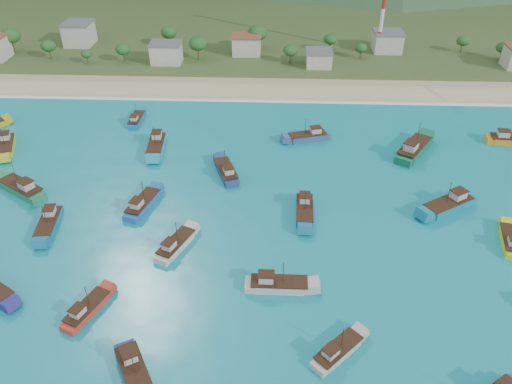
{
  "coord_description": "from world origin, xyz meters",
  "views": [
    {
      "loc": [
        5.27,
        -65.07,
        59.86
      ],
      "look_at": [
        1.78,
        18.0,
        3.0
      ],
      "focal_mm": 35.0,
      "sensor_mm": 36.0,
      "label": 1
    }
  ],
  "objects_px": {
    "boat_9": "(278,285)",
    "boat_22": "(510,241)",
    "boat_6": "(449,205)",
    "boat_18": "(156,146)",
    "boat_0": "(134,373)",
    "boat_19": "(511,140)",
    "boat_28": "(143,205)",
    "boat_4": "(304,211)",
    "boat_7": "(6,146)",
    "boat_26": "(338,352)",
    "boat_29": "(176,246)",
    "boat_2": "(22,189)",
    "boat_15": "(87,310)",
    "boat_5": "(226,172)",
    "boat_10": "(414,150)",
    "boat_30": "(49,224)",
    "boat_13": "(308,137)",
    "boat_21": "(137,120)"
  },
  "relations": [
    {
      "from": "boat_4",
      "to": "boat_7",
      "type": "relative_size",
      "value": 0.93
    },
    {
      "from": "boat_0",
      "to": "boat_26",
      "type": "distance_m",
      "value": 28.64
    },
    {
      "from": "boat_9",
      "to": "boat_18",
      "type": "relative_size",
      "value": 0.88
    },
    {
      "from": "boat_21",
      "to": "boat_19",
      "type": "bearing_deg",
      "value": -3.81
    },
    {
      "from": "boat_6",
      "to": "boat_22",
      "type": "height_order",
      "value": "boat_6"
    },
    {
      "from": "boat_18",
      "to": "boat_29",
      "type": "relative_size",
      "value": 1.17
    },
    {
      "from": "boat_2",
      "to": "boat_9",
      "type": "xyz_separation_m",
      "value": [
        54.31,
        -25.97,
        -0.18
      ]
    },
    {
      "from": "boat_0",
      "to": "boat_19",
      "type": "distance_m",
      "value": 103.84
    },
    {
      "from": "boat_26",
      "to": "boat_29",
      "type": "distance_m",
      "value": 35.14
    },
    {
      "from": "boat_10",
      "to": "boat_9",
      "type": "bearing_deg",
      "value": -91.47
    },
    {
      "from": "boat_7",
      "to": "boat_29",
      "type": "height_order",
      "value": "boat_7"
    },
    {
      "from": "boat_10",
      "to": "boat_28",
      "type": "height_order",
      "value": "boat_10"
    },
    {
      "from": "boat_19",
      "to": "boat_26",
      "type": "relative_size",
      "value": 1.4
    },
    {
      "from": "boat_0",
      "to": "boat_28",
      "type": "bearing_deg",
      "value": -108.48
    },
    {
      "from": "boat_18",
      "to": "boat_19",
      "type": "xyz_separation_m",
      "value": [
        87.04,
        6.45,
        -0.04
      ]
    },
    {
      "from": "boat_13",
      "to": "boat_30",
      "type": "distance_m",
      "value": 63.63
    },
    {
      "from": "boat_7",
      "to": "boat_15",
      "type": "relative_size",
      "value": 1.24
    },
    {
      "from": "boat_9",
      "to": "boat_18",
      "type": "height_order",
      "value": "boat_18"
    },
    {
      "from": "boat_4",
      "to": "boat_18",
      "type": "xyz_separation_m",
      "value": [
        -34.93,
        24.91,
        0.1
      ]
    },
    {
      "from": "boat_13",
      "to": "boat_22",
      "type": "bearing_deg",
      "value": -154.96
    },
    {
      "from": "boat_6",
      "to": "boat_28",
      "type": "height_order",
      "value": "boat_6"
    },
    {
      "from": "boat_9",
      "to": "boat_22",
      "type": "xyz_separation_m",
      "value": [
        42.7,
        13.2,
        -0.11
      ]
    },
    {
      "from": "boat_6",
      "to": "boat_13",
      "type": "height_order",
      "value": "boat_6"
    },
    {
      "from": "boat_7",
      "to": "boat_10",
      "type": "distance_m",
      "value": 98.27
    },
    {
      "from": "boat_10",
      "to": "boat_7",
      "type": "bearing_deg",
      "value": -145.44
    },
    {
      "from": "boat_28",
      "to": "boat_0",
      "type": "bearing_deg",
      "value": -62.54
    },
    {
      "from": "boat_0",
      "to": "boat_15",
      "type": "relative_size",
      "value": 1.13
    },
    {
      "from": "boat_5",
      "to": "boat_19",
      "type": "height_order",
      "value": "boat_19"
    },
    {
      "from": "boat_9",
      "to": "boat_19",
      "type": "xyz_separation_m",
      "value": [
        57.32,
        52.24,
        0.09
      ]
    },
    {
      "from": "boat_18",
      "to": "boat_2",
      "type": "bearing_deg",
      "value": 34.33
    },
    {
      "from": "boat_10",
      "to": "boat_29",
      "type": "bearing_deg",
      "value": -110.69
    },
    {
      "from": "boat_2",
      "to": "boat_18",
      "type": "distance_m",
      "value": 31.58
    },
    {
      "from": "boat_6",
      "to": "boat_26",
      "type": "xyz_separation_m",
      "value": [
        -25.66,
        -36.51,
        -0.34
      ]
    },
    {
      "from": "boat_30",
      "to": "boat_5",
      "type": "bearing_deg",
      "value": -155.65
    },
    {
      "from": "boat_18",
      "to": "boat_7",
      "type": "bearing_deg",
      "value": -1.92
    },
    {
      "from": "boat_15",
      "to": "boat_21",
      "type": "distance_m",
      "value": 67.13
    },
    {
      "from": "boat_4",
      "to": "boat_5",
      "type": "height_order",
      "value": "boat_4"
    },
    {
      "from": "boat_18",
      "to": "boat_26",
      "type": "height_order",
      "value": "boat_18"
    },
    {
      "from": "boat_28",
      "to": "boat_10",
      "type": "bearing_deg",
      "value": 38.28
    },
    {
      "from": "boat_0",
      "to": "boat_9",
      "type": "bearing_deg",
      "value": -168.07
    },
    {
      "from": "boat_0",
      "to": "boat_28",
      "type": "relative_size",
      "value": 0.96
    },
    {
      "from": "boat_0",
      "to": "boat_19",
      "type": "xyz_separation_m",
      "value": [
        76.9,
        69.78,
        0.09
      ]
    },
    {
      "from": "boat_5",
      "to": "boat_7",
      "type": "bearing_deg",
      "value": 150.28
    },
    {
      "from": "boat_13",
      "to": "boat_7",
      "type": "bearing_deg",
      "value": 79.0
    },
    {
      "from": "boat_18",
      "to": "boat_26",
      "type": "xyz_separation_m",
      "value": [
        38.39,
        -58.56,
        -0.29
      ]
    },
    {
      "from": "boat_9",
      "to": "boat_15",
      "type": "xyz_separation_m",
      "value": [
        -29.82,
        -6.53,
        -0.15
      ]
    },
    {
      "from": "boat_4",
      "to": "boat_19",
      "type": "xyz_separation_m",
      "value": [
        52.12,
        31.36,
        0.06
      ]
    },
    {
      "from": "boat_10",
      "to": "boat_4",
      "type": "bearing_deg",
      "value": -103.49
    },
    {
      "from": "boat_21",
      "to": "boat_28",
      "type": "bearing_deg",
      "value": -73.7
    },
    {
      "from": "boat_4",
      "to": "boat_6",
      "type": "distance_m",
      "value": 29.26
    }
  ]
}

